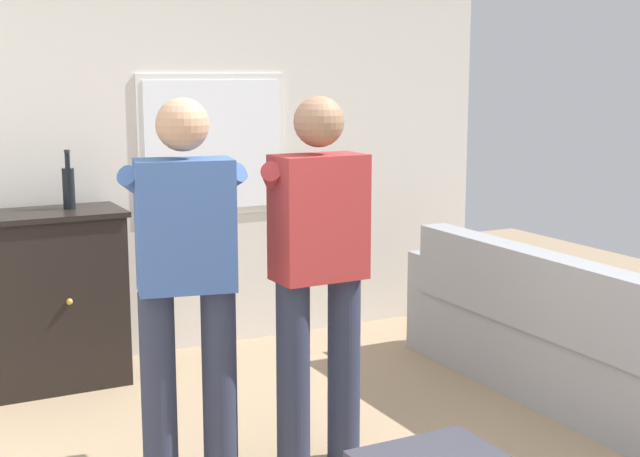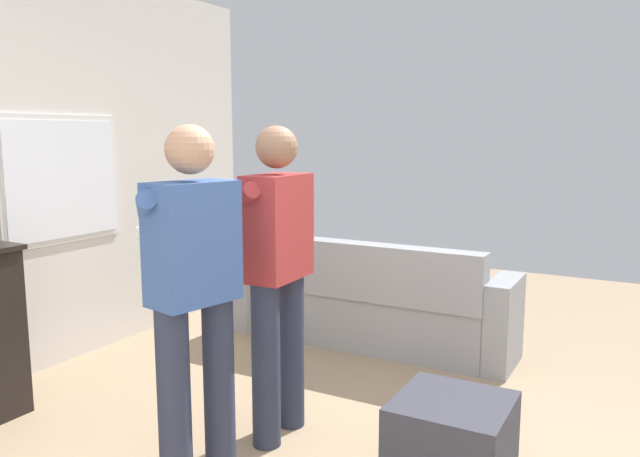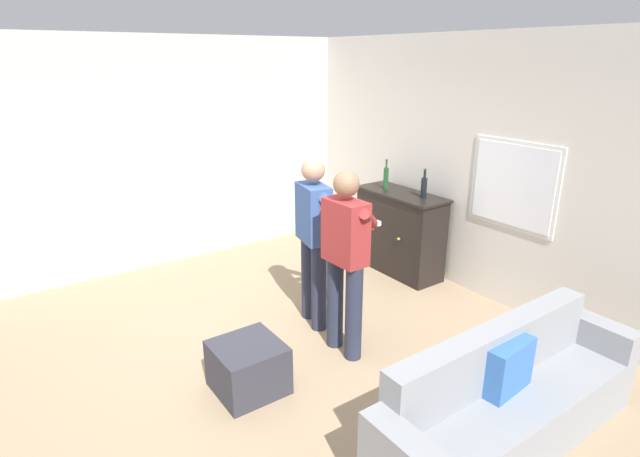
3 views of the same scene
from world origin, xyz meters
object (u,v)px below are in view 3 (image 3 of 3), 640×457
Objects in this scene: bottle_wine_green at (424,187)px; person_standing_right at (346,255)px; person_standing_left at (315,235)px; ottoman at (248,367)px; sideboard_cabinet at (400,232)px; bottle_liquor_amber at (386,178)px; couch at (508,405)px.

person_standing_right is at bearing -66.78° from bottle_wine_green.
person_standing_left and person_standing_right have the same top height.
sideboard_cabinet is at bearing 111.44° from ottoman.
person_standing_right reaches higher than ottoman.
person_standing_right is (1.27, -1.60, -0.22)m from bottle_liquor_amber.
ottoman is (1.27, -2.58, -0.95)m from bottle_liquor_amber.
ottoman is at bearing -74.80° from bottle_wine_green.
sideboard_cabinet is at bearing 150.56° from couch.
person_standing_left is 1.00× the size of person_standing_right.
bottle_wine_green reaches higher than ottoman.
couch is at bearing -26.59° from bottle_liquor_amber.
couch is 1.93× the size of sideboard_cabinet.
ottoman is at bearing -90.01° from person_standing_right.
person_standing_right is at bearing -7.18° from person_standing_left.
bottle_liquor_amber is 1.69m from person_standing_left.
couch is 1.69m from person_standing_right.
ottoman is at bearing -143.20° from couch.
person_standing_left is at bearing 118.96° from ottoman.
sideboard_cabinet is at bearing 11.22° from bottle_liquor_amber.
person_standing_right reaches higher than couch.
couch is 4.32× the size of ottoman.
ottoman is at bearing -63.81° from bottle_liquor_amber.
person_standing_right reaches higher than bottle_liquor_amber.
person_standing_left is at bearing -84.94° from bottle_wine_green.
couch is at bearing 36.80° from ottoman.
couch is at bearing 6.87° from person_standing_right.
sideboard_cabinet is 0.70m from bottle_wine_green.
sideboard_cabinet is 1.69m from person_standing_left.
bottle_wine_green is 2.92m from ottoman.
bottle_liquor_amber is at bearing -168.78° from sideboard_cabinet.
bottle_liquor_amber reaches higher than couch.
bottle_wine_green is (-2.28, 1.50, 0.82)m from couch.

